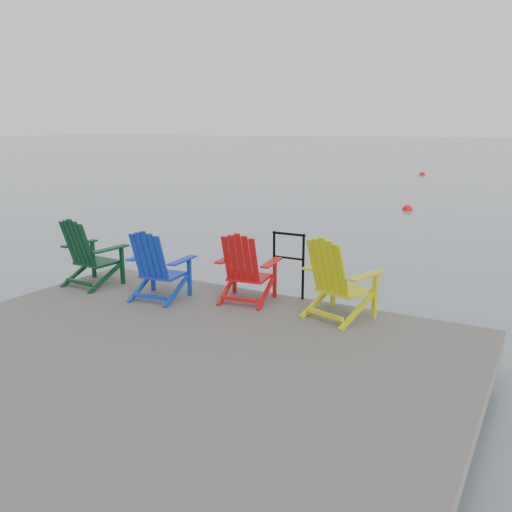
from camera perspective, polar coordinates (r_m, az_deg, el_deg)
The scene contains 9 objects.
ground at distance 5.89m, azimuth -9.88°, elevation -14.84°, with size 400.00×400.00×0.00m, color slate.
dock at distance 5.73m, azimuth -10.02°, elevation -11.78°, with size 6.00×5.00×1.40m.
handrail at distance 7.34m, azimuth 3.43°, elevation -0.26°, with size 0.48×0.04×0.90m.
chair_green at distance 8.24m, azimuth -17.14°, elevation 0.39°, with size 0.83×0.77×1.00m.
chair_blue at distance 7.36m, azimuth -10.33°, elevation -0.90°, with size 0.81×0.76×0.96m.
chair_red at distance 7.13m, azimuth -1.07°, elevation -1.18°, with size 0.83×0.78×0.95m.
chair_yellow at distance 6.59m, azimuth 8.57°, elevation -2.26°, with size 0.95×0.90×1.01m.
buoy_a at distance 19.61m, azimuth 15.63°, elevation 4.67°, with size 0.36×0.36×0.36m, color red.
buoy_b at distance 35.02m, azimuth 17.09°, elevation 8.15°, with size 0.38×0.38×0.38m, color red.
Camera 1 is at (3.35, -3.98, 2.75)m, focal length 38.00 mm.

